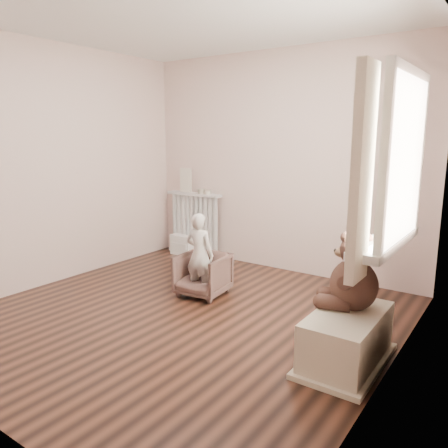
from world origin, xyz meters
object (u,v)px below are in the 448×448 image
Objects in this scene: toy_vanity at (184,234)px; child at (200,254)px; radiator at (195,227)px; toy_bench at (347,337)px; teddy_bear at (355,270)px; plush_cat at (396,218)px; armchair at (203,275)px.

child reaches higher than toy_vanity.
toy_vanity is 0.59× the size of child.
child is (1.03, -1.20, 0.05)m from radiator.
teddy_bear is (-0.01, 0.11, 0.47)m from toy_bench.
toy_vanity is (-0.17, -0.03, -0.11)m from radiator.
plush_cat reaches higher than child.
toy_bench is 0.99m from plush_cat.
radiator is 1.72× the size of toy_vanity.
radiator is 1.56× the size of teddy_bear.
armchair is at bearing 163.49° from toy_bench.
radiator is 2.99× the size of plush_cat.
armchair is at bearing -43.14° from toy_vanity.
teddy_bear reaches higher than child.
plush_cat reaches higher than radiator.
radiator reaches higher than armchair.
armchair is at bearing 152.15° from teddy_bear.
toy_vanity is 3.31m from toy_bench.
plush_cat reaches higher than armchair.
teddy_bear reaches higher than armchair.
radiator is at bearing 148.75° from toy_bench.
teddy_bear reaches higher than toy_bench.
toy_vanity reaches higher than toy_bench.
teddy_bear is at bearing -19.18° from armchair.
radiator is 1.55m from armchair.
child is at bearing -155.18° from plush_cat.
child is 1.53× the size of teddy_bear.
teddy_bear is 1.92× the size of plush_cat.
plush_cat is (3.03, -1.06, 0.72)m from toy_vanity.
plush_cat is (0.14, 0.56, 0.80)m from toy_bench.
toy_vanity is 1.68m from child.
toy_vanity is 3.27m from teddy_bear.
armchair is 1.99m from plush_cat.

